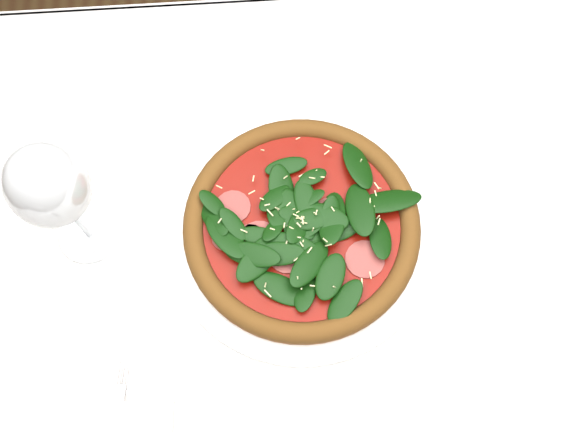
{
  "coord_description": "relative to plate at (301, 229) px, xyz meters",
  "views": [
    {
      "loc": [
        -0.07,
        -0.28,
        1.56
      ],
      "look_at": [
        -0.05,
        0.03,
        0.77
      ],
      "focal_mm": 40.0,
      "sensor_mm": 36.0,
      "label": 1
    }
  ],
  "objects": [
    {
      "name": "wine_glass",
      "position": [
        -0.28,
        0.01,
        0.15
      ],
      "size": [
        0.09,
        0.09,
        0.22
      ],
      "color": "silver",
      "rests_on": "dining_table"
    },
    {
      "name": "napkin",
      "position": [
        -0.24,
        -0.24,
        -0.0
      ],
      "size": [
        0.14,
        0.07,
        0.01
      ],
      "primitive_type": "cube",
      "rotation": [
        0.0,
        0.0,
        -0.06
      ],
      "color": "white",
      "rests_on": "dining_table"
    },
    {
      "name": "plate",
      "position": [
        0.0,
        0.0,
        0.0
      ],
      "size": [
        0.36,
        0.36,
        0.02
      ],
      "color": "white",
      "rests_on": "dining_table"
    },
    {
      "name": "fork",
      "position": [
        -0.24,
        -0.21,
        0.0
      ],
      "size": [
        0.03,
        0.13,
        0.0
      ],
      "rotation": [
        0.0,
        0.0,
        -0.12
      ],
      "color": "silver",
      "rests_on": "napkin"
    },
    {
      "name": "ground",
      "position": [
        0.03,
        -0.01,
        -0.76
      ],
      "size": [
        6.0,
        6.0,
        0.0
      ],
      "primitive_type": "plane",
      "color": "brown",
      "rests_on": "ground"
    },
    {
      "name": "pizza",
      "position": [
        0.0,
        0.0,
        0.02
      ],
      "size": [
        0.39,
        0.39,
        0.04
      ],
      "rotation": [
        0.0,
        0.0,
        -0.3
      ],
      "color": "#9F5B26",
      "rests_on": "plate"
    },
    {
      "name": "dining_table",
      "position": [
        0.03,
        -0.01,
        -0.11
      ],
      "size": [
        1.21,
        0.81,
        0.75
      ],
      "color": "white",
      "rests_on": "ground"
    }
  ]
}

